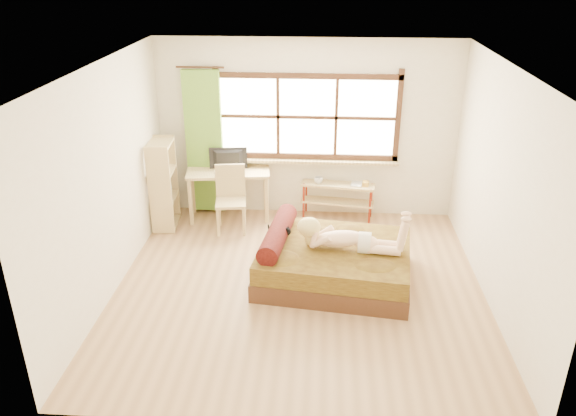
# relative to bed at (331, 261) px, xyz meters

# --- Properties ---
(floor) EXTENTS (4.50, 4.50, 0.00)m
(floor) POSITION_rel_bed_xyz_m (-0.39, -0.23, -0.25)
(floor) COLOR #9E754C
(floor) RESTS_ON ground
(ceiling) EXTENTS (4.50, 4.50, 0.00)m
(ceiling) POSITION_rel_bed_xyz_m (-0.39, -0.23, 2.45)
(ceiling) COLOR white
(ceiling) RESTS_ON wall_back
(wall_back) EXTENTS (4.50, 0.00, 4.50)m
(wall_back) POSITION_rel_bed_xyz_m (-0.39, 2.02, 1.10)
(wall_back) COLOR silver
(wall_back) RESTS_ON floor
(wall_front) EXTENTS (4.50, 0.00, 4.50)m
(wall_front) POSITION_rel_bed_xyz_m (-0.39, -2.48, 1.10)
(wall_front) COLOR silver
(wall_front) RESTS_ON floor
(wall_left) EXTENTS (0.00, 4.50, 4.50)m
(wall_left) POSITION_rel_bed_xyz_m (-2.64, -0.23, 1.10)
(wall_left) COLOR silver
(wall_left) RESTS_ON floor
(wall_right) EXTENTS (0.00, 4.50, 4.50)m
(wall_right) POSITION_rel_bed_xyz_m (1.86, -0.23, 1.10)
(wall_right) COLOR silver
(wall_right) RESTS_ON floor
(window) EXTENTS (2.80, 0.16, 1.46)m
(window) POSITION_rel_bed_xyz_m (-0.39, 1.99, 1.26)
(window) COLOR #FFEDBF
(window) RESTS_ON wall_back
(curtain) EXTENTS (0.55, 0.10, 2.20)m
(curtain) POSITION_rel_bed_xyz_m (-1.94, 1.90, 0.90)
(curtain) COLOR #588925
(curtain) RESTS_ON wall_back
(bed) EXTENTS (2.03, 1.71, 0.71)m
(bed) POSITION_rel_bed_xyz_m (0.00, 0.00, 0.00)
(bed) COLOR #351E10
(bed) RESTS_ON floor
(woman) EXTENTS (1.34, 0.53, 0.56)m
(woman) POSITION_rel_bed_xyz_m (0.20, -0.06, 0.49)
(woman) COLOR beige
(woman) RESTS_ON bed
(kitten) EXTENTS (0.29, 0.15, 0.22)m
(kitten) POSITION_rel_bed_xyz_m (-0.67, 0.09, 0.32)
(kitten) COLOR black
(kitten) RESTS_ON bed
(desk) EXTENTS (1.31, 0.73, 0.78)m
(desk) POSITION_rel_bed_xyz_m (-1.56, 1.72, 0.42)
(desk) COLOR tan
(desk) RESTS_ON floor
(monitor) EXTENTS (0.58, 0.15, 0.33)m
(monitor) POSITION_rel_bed_xyz_m (-1.56, 1.77, 0.69)
(monitor) COLOR black
(monitor) RESTS_ON desk
(chair) EXTENTS (0.49, 0.49, 0.97)m
(chair) POSITION_rel_bed_xyz_m (-1.47, 1.35, 0.29)
(chair) COLOR tan
(chair) RESTS_ON floor
(pipe_shelf) EXTENTS (1.15, 0.44, 0.63)m
(pipe_shelf) POSITION_rel_bed_xyz_m (0.12, 1.83, 0.16)
(pipe_shelf) COLOR tan
(pipe_shelf) RESTS_ON floor
(cup) EXTENTS (0.14, 0.14, 0.10)m
(cup) POSITION_rel_bed_xyz_m (-0.19, 1.84, 0.36)
(cup) COLOR gray
(cup) RESTS_ON pipe_shelf
(book) EXTENTS (0.20, 0.25, 0.02)m
(book) POSITION_rel_bed_xyz_m (0.31, 1.84, 0.31)
(book) COLOR gray
(book) RESTS_ON pipe_shelf
(bookshelf) EXTENTS (0.37, 0.60, 1.33)m
(bookshelf) POSITION_rel_bed_xyz_m (-2.47, 1.36, 0.43)
(bookshelf) COLOR tan
(bookshelf) RESTS_ON floor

